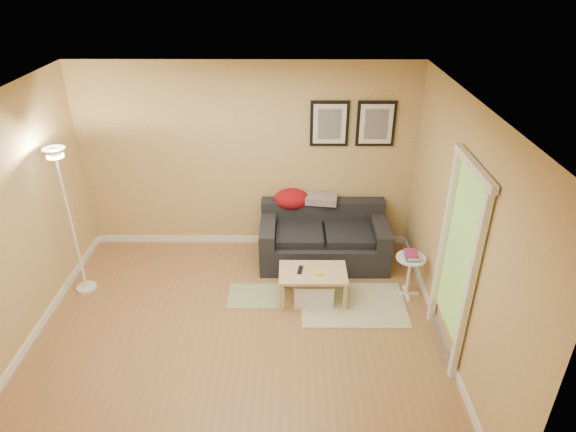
% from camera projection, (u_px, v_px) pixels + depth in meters
% --- Properties ---
extents(floor, '(4.50, 4.50, 0.00)m').
position_uv_depth(floor, '(238.00, 335.00, 5.49)').
color(floor, '#996B41').
rests_on(floor, ground).
extents(ceiling, '(4.50, 4.50, 0.00)m').
position_uv_depth(ceiling, '(224.00, 105.00, 4.25)').
color(ceiling, white).
rests_on(ceiling, wall_back).
extents(wall_back, '(4.50, 0.00, 4.50)m').
position_uv_depth(wall_back, '(248.00, 159.00, 6.63)').
color(wall_back, tan).
rests_on(wall_back, ground).
extents(wall_front, '(4.50, 0.00, 4.50)m').
position_uv_depth(wall_front, '(198.00, 395.00, 3.11)').
color(wall_front, tan).
rests_on(wall_front, ground).
extents(wall_left, '(0.00, 4.00, 4.00)m').
position_uv_depth(wall_left, '(5.00, 234.00, 4.88)').
color(wall_left, tan).
rests_on(wall_left, ground).
extents(wall_right, '(0.00, 4.00, 4.00)m').
position_uv_depth(wall_right, '(460.00, 235.00, 4.86)').
color(wall_right, tan).
rests_on(wall_right, ground).
extents(baseboard_back, '(4.50, 0.02, 0.10)m').
position_uv_depth(baseboard_back, '(251.00, 239.00, 7.21)').
color(baseboard_back, white).
rests_on(baseboard_back, ground).
extents(baseboard_left, '(0.02, 4.00, 0.10)m').
position_uv_depth(baseboard_left, '(36.00, 331.00, 5.47)').
color(baseboard_left, white).
rests_on(baseboard_left, ground).
extents(baseboard_right, '(0.02, 4.00, 0.10)m').
position_uv_depth(baseboard_right, '(440.00, 332.00, 5.45)').
color(baseboard_right, white).
rests_on(baseboard_right, ground).
extents(sofa, '(1.70, 0.90, 0.75)m').
position_uv_depth(sofa, '(324.00, 236.00, 6.65)').
color(sofa, black).
rests_on(sofa, ground).
extents(red_throw, '(0.48, 0.36, 0.28)m').
position_uv_depth(red_throw, '(292.00, 199.00, 6.76)').
color(red_throw, maroon).
rests_on(red_throw, sofa).
extents(plaid_throw, '(0.45, 0.32, 0.10)m').
position_uv_depth(plaid_throw, '(321.00, 199.00, 6.73)').
color(plaid_throw, tan).
rests_on(plaid_throw, sofa).
extents(framed_print_left, '(0.50, 0.04, 0.60)m').
position_uv_depth(framed_print_left, '(329.00, 124.00, 6.36)').
color(framed_print_left, black).
rests_on(framed_print_left, wall_back).
extents(framed_print_right, '(0.50, 0.04, 0.60)m').
position_uv_depth(framed_print_right, '(376.00, 124.00, 6.36)').
color(framed_print_right, black).
rests_on(framed_print_right, wall_back).
extents(area_rug, '(1.25, 0.85, 0.01)m').
position_uv_depth(area_rug, '(353.00, 304.00, 5.95)').
color(area_rug, beige).
rests_on(area_rug, ground).
extents(green_runner, '(0.70, 0.50, 0.01)m').
position_uv_depth(green_runner, '(257.00, 296.00, 6.10)').
color(green_runner, '#668C4C').
rests_on(green_runner, ground).
extents(coffee_table, '(0.90, 0.67, 0.40)m').
position_uv_depth(coffee_table, '(313.00, 285.00, 5.96)').
color(coffee_table, '#E1BC89').
rests_on(coffee_table, ground).
extents(remote_control, '(0.08, 0.17, 0.02)m').
position_uv_depth(remote_control, '(300.00, 270.00, 5.88)').
color(remote_control, black).
rests_on(remote_control, coffee_table).
extents(tape_roll, '(0.07, 0.07, 0.03)m').
position_uv_depth(tape_roll, '(319.00, 274.00, 5.81)').
color(tape_roll, yellow).
rests_on(tape_roll, coffee_table).
extents(storage_bin, '(0.49, 0.36, 0.30)m').
position_uv_depth(storage_bin, '(314.00, 290.00, 5.97)').
color(storage_bin, white).
rests_on(storage_bin, ground).
extents(side_table, '(0.36, 0.36, 0.54)m').
position_uv_depth(side_table, '(408.00, 276.00, 6.01)').
color(side_table, white).
rests_on(side_table, ground).
extents(book_stack, '(0.20, 0.25, 0.07)m').
position_uv_depth(book_stack, '(412.00, 255.00, 5.87)').
color(book_stack, teal).
rests_on(book_stack, side_table).
extents(floor_lamp, '(0.24, 0.24, 1.89)m').
position_uv_depth(floor_lamp, '(72.00, 227.00, 5.82)').
color(floor_lamp, white).
rests_on(floor_lamp, ground).
extents(doorway, '(0.12, 1.01, 2.13)m').
position_uv_depth(doorway, '(455.00, 267.00, 4.86)').
color(doorway, white).
rests_on(doorway, ground).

